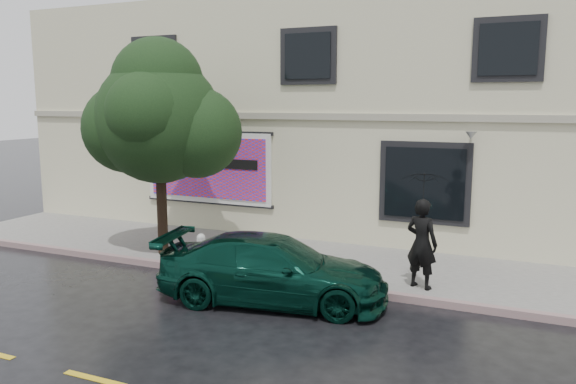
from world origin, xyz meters
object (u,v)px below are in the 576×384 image
at_px(car, 273,269).
at_px(fire_hydrant, 201,249).
at_px(pedestrian, 422,244).
at_px(street_tree, 159,121).

bearing_deg(car, fire_hydrant, 52.26).
relative_size(pedestrian, street_tree, 0.38).
relative_size(car, pedestrian, 2.44).
distance_m(car, fire_hydrant, 2.86).
distance_m(pedestrian, fire_hydrant, 5.22).
bearing_deg(car, pedestrian, -68.67).
relative_size(street_tree, fire_hydrant, 6.83).
bearing_deg(pedestrian, street_tree, 17.92).
bearing_deg(pedestrian, fire_hydrant, 22.02).
xyz_separation_m(street_tree, fire_hydrant, (1.39, -0.40, -3.02)).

